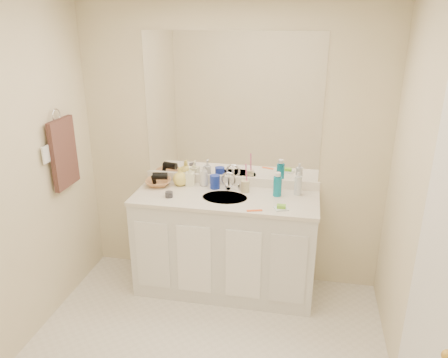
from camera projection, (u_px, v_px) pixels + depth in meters
name	position (u px, v px, depth m)	size (l,w,h in m)	color
wall_back	(231.00, 149.00, 3.71)	(2.60, 0.02, 2.40)	beige
wall_right	(431.00, 234.00, 2.28)	(0.02, 2.60, 2.40)	beige
vanity_cabinet	(225.00, 245.00, 3.73)	(1.50, 0.55, 0.85)	silver
countertop	(225.00, 198.00, 3.58)	(1.52, 0.57, 0.03)	silver
backsplash	(231.00, 181.00, 3.80)	(1.52, 0.03, 0.08)	white
sink_basin	(225.00, 199.00, 3.56)	(0.37, 0.37, 0.02)	silver
faucet	(229.00, 183.00, 3.70)	(0.02, 0.02, 0.11)	silver
mirror	(232.00, 107.00, 3.58)	(1.48, 0.01, 1.20)	white
blue_mug	(215.00, 182.00, 3.72)	(0.09, 0.09, 0.12)	#172EA4
tan_cup	(245.00, 186.00, 3.65)	(0.07, 0.07, 0.10)	beige
toothbrush	(246.00, 175.00, 3.61)	(0.01, 0.01, 0.20)	#DE3A8C
mouthwash_bottle	(277.00, 186.00, 3.56)	(0.07, 0.07, 0.16)	#0C7792
clear_pump_bottle	(298.00, 185.00, 3.58)	(0.06, 0.06, 0.16)	silver
soap_dish	(281.00, 209.00, 3.33)	(0.10, 0.08, 0.01)	white
green_soap	(281.00, 206.00, 3.32)	(0.07, 0.05, 0.02)	#6FBA2D
orange_comb	(255.00, 210.00, 3.31)	(0.12, 0.02, 0.00)	#F55619
dark_jar	(169.00, 195.00, 3.55)	(0.06, 0.06, 0.04)	#323138
soap_bottle_white	(204.00, 175.00, 3.76)	(0.07, 0.07, 0.19)	silver
soap_bottle_cream	(190.00, 176.00, 3.78)	(0.08, 0.08, 0.17)	#FAFACC
soap_bottle_yellow	(180.00, 176.00, 3.78)	(0.13, 0.13, 0.16)	#EFDA5D
wicker_basket	(158.00, 183.00, 3.79)	(0.22, 0.22, 0.05)	#B47848
hair_dryer	(160.00, 176.00, 3.76)	(0.06, 0.06, 0.13)	black
towel_ring	(56.00, 116.00, 3.34)	(0.11, 0.11, 0.01)	silver
hand_towel	(64.00, 153.00, 3.44)	(0.04, 0.32, 0.55)	#321E1B
switch_plate	(46.00, 155.00, 3.24)	(0.01, 0.09, 0.13)	white
door	(437.00, 300.00, 2.08)	(0.02, 0.82, 2.00)	white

